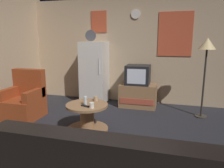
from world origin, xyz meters
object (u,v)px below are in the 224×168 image
(tv_stand, at_px, (138,95))
(remote_control, at_px, (85,106))
(wine_glass, at_px, (85,101))
(standing_lamp, at_px, (207,50))
(coffee_table, at_px, (87,117))
(mug_ceramic_tan, at_px, (96,99))
(fridge, at_px, (95,72))
(crt_tv, at_px, (138,75))
(mug_ceramic_white, at_px, (92,105))
(armchair, at_px, (24,101))

(tv_stand, xyz_separation_m, remote_control, (-0.63, -1.70, 0.22))
(wine_glass, bearing_deg, standing_lamp, 32.48)
(standing_lamp, xyz_separation_m, coffee_table, (-2.00, -1.23, -1.12))
(mug_ceramic_tan, relative_size, remote_control, 0.60)
(fridge, relative_size, mug_ceramic_tan, 19.67)
(crt_tv, height_order, mug_ceramic_white, crt_tv)
(remote_control, xyz_separation_m, armchair, (-1.48, 0.39, -0.15))
(crt_tv, bearing_deg, armchair, -148.08)
(crt_tv, relative_size, armchair, 0.56)
(standing_lamp, xyz_separation_m, remote_control, (-1.98, -1.35, -0.87))
(wine_glass, bearing_deg, crt_tv, 68.49)
(tv_stand, bearing_deg, standing_lamp, -14.36)
(fridge, xyz_separation_m, tv_stand, (1.11, -0.08, -0.49))
(standing_lamp, distance_m, wine_glass, 2.51)
(fridge, relative_size, standing_lamp, 1.11)
(coffee_table, bearing_deg, armchair, 169.72)
(tv_stand, xyz_separation_m, mug_ceramic_tan, (-0.57, -1.36, 0.25))
(fridge, height_order, mug_ceramic_tan, fridge)
(mug_ceramic_tan, bearing_deg, fridge, 110.66)
(fridge, height_order, crt_tv, fridge)
(wine_glass, height_order, mug_ceramic_white, wine_glass)
(coffee_table, distance_m, mug_ceramic_tan, 0.37)
(fridge, xyz_separation_m, armchair, (-1.01, -1.39, -0.42))
(fridge, height_order, remote_control, fridge)
(crt_tv, xyz_separation_m, wine_glass, (-0.64, -1.62, -0.21))
(wine_glass, bearing_deg, mug_ceramic_white, -37.13)
(fridge, bearing_deg, crt_tv, -4.27)
(wine_glass, bearing_deg, remote_control, -71.44)
(crt_tv, relative_size, remote_control, 3.60)
(fridge, xyz_separation_m, coffee_table, (0.46, -1.66, -0.52))
(crt_tv, xyz_separation_m, standing_lamp, (1.37, -0.35, 0.60))
(crt_tv, relative_size, mug_ceramic_tan, 6.00)
(standing_lamp, distance_m, armchair, 3.74)
(wine_glass, distance_m, remote_control, 0.10)
(fridge, bearing_deg, coffee_table, -74.54)
(standing_lamp, distance_m, coffee_table, 2.60)
(tv_stand, relative_size, wine_glass, 5.60)
(coffee_table, bearing_deg, standing_lamp, 31.53)
(mug_ceramic_tan, height_order, remote_control, mug_ceramic_tan)
(mug_ceramic_white, xyz_separation_m, mug_ceramic_tan, (-0.07, 0.39, 0.00))
(tv_stand, relative_size, mug_ceramic_tan, 9.33)
(mug_ceramic_white, relative_size, armchair, 0.09)
(fridge, distance_m, coffee_table, 1.79)
(standing_lamp, relative_size, armchair, 1.66)
(mug_ceramic_white, relative_size, remote_control, 0.60)
(tv_stand, xyz_separation_m, wine_glass, (-0.66, -1.62, 0.28))
(fridge, height_order, armchair, fridge)
(mug_ceramic_tan, xyz_separation_m, remote_control, (-0.07, -0.34, -0.03))
(crt_tv, xyz_separation_m, armchair, (-2.10, -1.31, -0.42))
(tv_stand, relative_size, crt_tv, 1.56)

